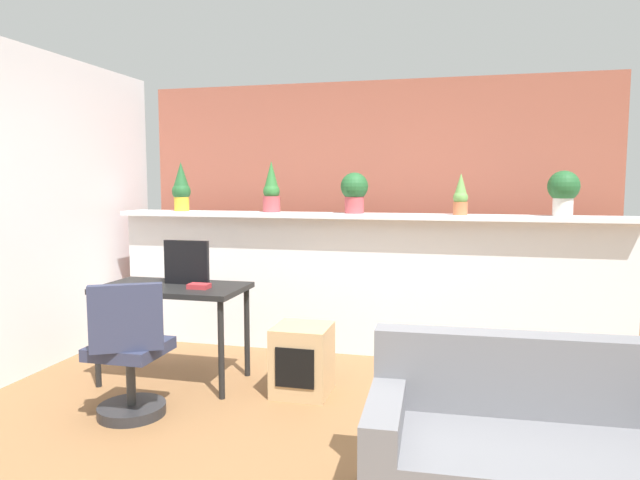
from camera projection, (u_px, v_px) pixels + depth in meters
name	position (u px, v px, depth m)	size (l,w,h in m)	color
ground_plane	(298.00, 455.00, 3.22)	(12.00, 12.00, 0.00)	brown
divider_wall	(360.00, 286.00, 5.09)	(4.51, 0.16, 1.22)	silver
plant_shelf	(360.00, 216.00, 4.98)	(4.51, 0.34, 0.04)	silver
brick_wall_behind	(371.00, 211.00, 5.60)	(4.51, 0.10, 2.50)	#9E5442
potted_plant_0	(181.00, 187.00, 5.37)	(0.17, 0.17, 0.46)	gold
potted_plant_1	(271.00, 189.00, 5.19)	(0.16, 0.16, 0.46)	#B7474C
potted_plant_2	(354.00, 191.00, 4.98)	(0.24, 0.24, 0.36)	#B7474C
potted_plant_3	(461.00, 196.00, 4.74)	(0.12, 0.12, 0.35)	#C66B42
potted_plant_4	(563.00, 190.00, 4.57)	(0.25, 0.25, 0.37)	silver
desk	(173.00, 296.00, 4.34)	(1.10, 0.60, 0.75)	black
tv_monitor	(187.00, 262.00, 4.38)	(0.36, 0.04, 0.34)	black
office_chair	(129.00, 360.00, 3.67)	(0.52, 0.52, 0.91)	#262628
side_cube_shelf	(302.00, 360.00, 4.13)	(0.40, 0.41, 0.50)	tan
book_on_desk	(199.00, 286.00, 4.21)	(0.15, 0.11, 0.04)	#B22D33
couch	(542.00, 462.00, 2.56)	(1.59, 0.82, 0.80)	slate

